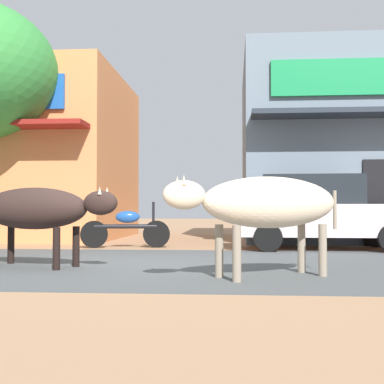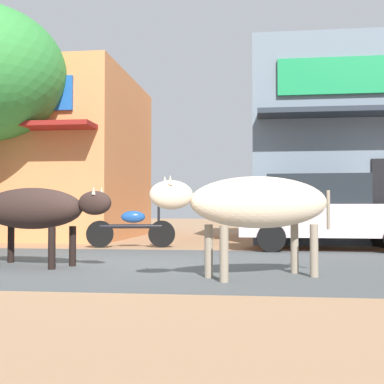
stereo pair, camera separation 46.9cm
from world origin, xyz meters
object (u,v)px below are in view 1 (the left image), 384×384
at_px(cow_near_brown, 36,209).
at_px(parked_hatchback_car, 320,212).
at_px(parked_motorcycle, 127,227).
at_px(cow_far_dark, 267,204).

bearing_deg(cow_near_brown, parked_hatchback_car, 38.81).
height_order(parked_hatchback_car, cow_near_brown, parked_hatchback_car).
distance_m(parked_motorcycle, cow_far_dark, 5.89).
xyz_separation_m(parked_motorcycle, cow_near_brown, (-0.58, -4.11, 0.42)).
xyz_separation_m(cow_near_brown, cow_far_dark, (3.50, -0.99, 0.08)).
bearing_deg(cow_far_dark, parked_motorcycle, 119.76).
relative_size(parked_motorcycle, cow_near_brown, 0.81).
bearing_deg(cow_far_dark, cow_near_brown, 164.26).
height_order(parked_hatchback_car, parked_motorcycle, parked_hatchback_car).
bearing_deg(parked_motorcycle, parked_hatchback_car, -1.44).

